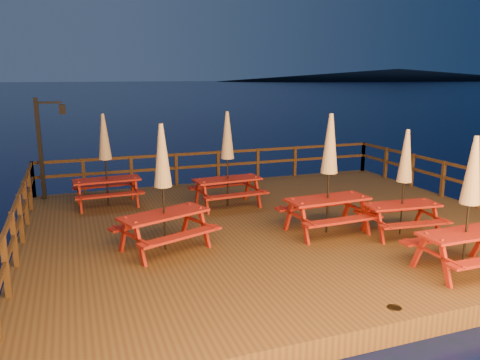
{
  "coord_description": "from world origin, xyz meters",
  "views": [
    {
      "loc": [
        -4.67,
        -10.2,
        4.06
      ],
      "look_at": [
        -0.74,
        0.6,
        1.45
      ],
      "focal_mm": 35.0,
      "sensor_mm": 36.0,
      "label": 1
    }
  ],
  "objects_px": {
    "picnic_table_0": "(404,181)",
    "picnic_table_2": "(163,186)",
    "lamp_post": "(45,139)",
    "picnic_table_1": "(469,203)"
  },
  "relations": [
    {
      "from": "lamp_post",
      "to": "picnic_table_0",
      "type": "xyz_separation_m",
      "value": [
        7.78,
        -6.28,
        -0.52
      ]
    },
    {
      "from": "lamp_post",
      "to": "picnic_table_1",
      "type": "bearing_deg",
      "value": -48.15
    },
    {
      "from": "picnic_table_2",
      "to": "lamp_post",
      "type": "bearing_deg",
      "value": 93.66
    },
    {
      "from": "picnic_table_1",
      "to": "picnic_table_2",
      "type": "relative_size",
      "value": 0.96
    },
    {
      "from": "lamp_post",
      "to": "picnic_table_2",
      "type": "xyz_separation_m",
      "value": [
        2.44,
        -5.36,
        -0.4
      ]
    },
    {
      "from": "lamp_post",
      "to": "picnic_table_2",
      "type": "bearing_deg",
      "value": -65.53
    },
    {
      "from": "picnic_table_0",
      "to": "picnic_table_1",
      "type": "distance_m",
      "value": 2.14
    },
    {
      "from": "picnic_table_0",
      "to": "picnic_table_1",
      "type": "bearing_deg",
      "value": -91.27
    },
    {
      "from": "lamp_post",
      "to": "picnic_table_2",
      "type": "height_order",
      "value": "lamp_post"
    },
    {
      "from": "picnic_table_0",
      "to": "picnic_table_2",
      "type": "relative_size",
      "value": 0.92
    }
  ]
}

